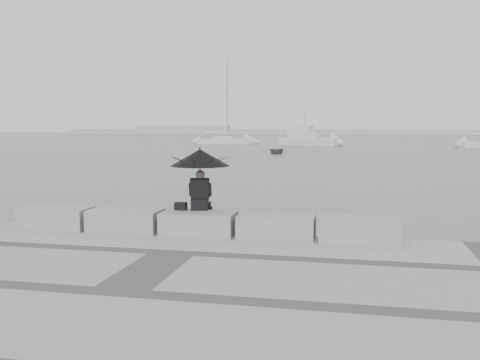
% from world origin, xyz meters
% --- Properties ---
extents(ground, '(360.00, 360.00, 0.00)m').
position_xyz_m(ground, '(0.00, 0.00, 0.00)').
color(ground, '#4D4F52').
rests_on(ground, ground).
extents(stone_block_far_left, '(1.60, 0.80, 0.50)m').
position_xyz_m(stone_block_far_left, '(-3.40, -0.45, 0.75)').
color(stone_block_far_left, slate).
rests_on(stone_block_far_left, promenade).
extents(stone_block_left, '(1.60, 0.80, 0.50)m').
position_xyz_m(stone_block_left, '(-1.70, -0.45, 0.75)').
color(stone_block_left, slate).
rests_on(stone_block_left, promenade).
extents(stone_block_centre, '(1.60, 0.80, 0.50)m').
position_xyz_m(stone_block_centre, '(0.00, -0.45, 0.75)').
color(stone_block_centre, slate).
rests_on(stone_block_centre, promenade).
extents(stone_block_right, '(1.60, 0.80, 0.50)m').
position_xyz_m(stone_block_right, '(1.70, -0.45, 0.75)').
color(stone_block_right, slate).
rests_on(stone_block_right, promenade).
extents(stone_block_far_right, '(1.60, 0.80, 0.50)m').
position_xyz_m(stone_block_far_right, '(3.40, -0.45, 0.75)').
color(stone_block_far_right, slate).
rests_on(stone_block_far_right, promenade).
extents(seated_person, '(1.33, 1.33, 1.39)m').
position_xyz_m(seated_person, '(-0.07, -0.10, 2.03)').
color(seated_person, black).
rests_on(seated_person, stone_block_centre).
extents(bag, '(0.27, 0.15, 0.17)m').
position_xyz_m(bag, '(-0.47, -0.24, 1.09)').
color(bag, black).
rests_on(bag, stone_block_centre).
extents(distant_landmass, '(180.00, 8.00, 2.80)m').
position_xyz_m(distant_landmass, '(-8.14, 154.51, 0.90)').
color(distant_landmass, '#9FA2A5').
rests_on(distant_landmass, ground).
extents(sailboat_left, '(7.87, 3.09, 12.90)m').
position_xyz_m(sailboat_left, '(-15.91, 67.41, 0.52)').
color(sailboat_left, '#BABABD').
rests_on(sailboat_left, ground).
extents(motor_cruiser, '(9.08, 5.53, 4.50)m').
position_xyz_m(motor_cruiser, '(-2.83, 65.24, 0.89)').
color(motor_cruiser, '#BABABD').
rests_on(motor_cruiser, ground).
extents(dinghy, '(3.58, 1.86, 0.58)m').
position_xyz_m(dinghy, '(-4.48, 43.04, 0.29)').
color(dinghy, gray).
rests_on(dinghy, ground).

